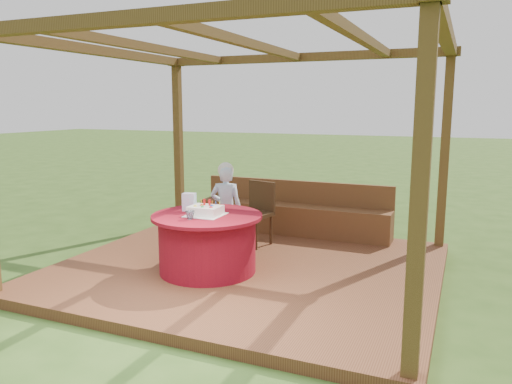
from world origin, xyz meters
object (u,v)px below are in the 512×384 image
bench (293,216)px  gift_bag (189,202)px  table (207,243)px  chair (257,210)px  birthday_cake (205,210)px  elderly_woman (226,207)px  drinking_glass (190,215)px

bench → gift_bag: 2.19m
table → chair: bearing=87.1°
birthday_cake → elderly_woman: bearing=100.9°
elderly_woman → bench: bearing=68.1°
birthday_cake → gift_bag: gift_bag is taller
birthday_cake → gift_bag: size_ratio=1.89×
birthday_cake → gift_bag: bearing=155.3°
birthday_cake → gift_bag: 0.33m
chair → drinking_glass: bearing=-94.3°
table → drinking_glass: bearing=-100.4°
table → gift_bag: size_ratio=5.95×
gift_bag → birthday_cake: bearing=-34.5°
elderly_woman → birthday_cake: (0.17, -0.88, 0.13)m
chair → birthday_cake: 1.41m
bench → elderly_woman: (-0.51, -1.28, 0.35)m
birthday_cake → drinking_glass: (-0.06, -0.25, -0.01)m
chair → elderly_woman: 0.57m
chair → gift_bag: bearing=-106.1°
table → birthday_cake: 0.40m
table → drinking_glass: size_ratio=12.19×
elderly_woman → drinking_glass: 1.14m
bench → birthday_cake: 2.24m
chair → elderly_woman: bearing=-114.9°
table → chair: 1.35m
birthday_cake → drinking_glass: size_ratio=3.87×
elderly_woman → birthday_cake: size_ratio=2.94×
gift_bag → drinking_glass: 0.46m
chair → drinking_glass: chair is taller
table → birthday_cake: bearing=-86.3°
table → birthday_cake: (0.00, -0.04, 0.40)m
bench → chair: (-0.28, -0.78, 0.23)m
drinking_glass → chair: bearing=85.7°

